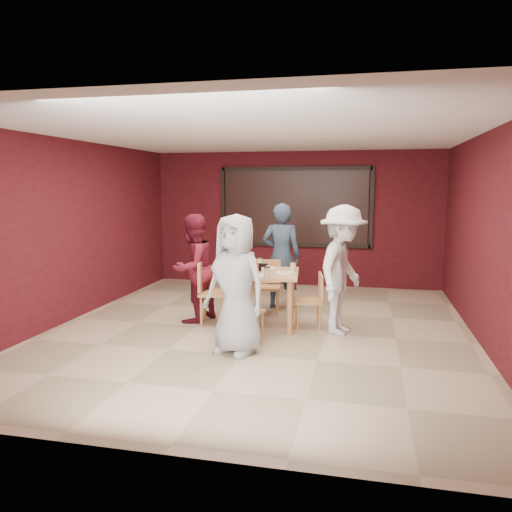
% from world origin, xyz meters
% --- Properties ---
extents(floor, '(7.00, 7.00, 0.00)m').
position_xyz_m(floor, '(0.00, 0.00, 0.00)').
color(floor, tan).
rests_on(floor, ground).
extents(window_blinds, '(3.00, 0.02, 1.50)m').
position_xyz_m(window_blinds, '(0.00, 3.45, 1.65)').
color(window_blinds, black).
extents(dining_table, '(1.15, 1.15, 0.97)m').
position_xyz_m(dining_table, '(0.00, 0.22, 0.72)').
color(dining_table, tan).
rests_on(dining_table, floor).
extents(chair_front, '(0.50, 0.50, 0.80)m').
position_xyz_m(chair_front, '(-0.10, -0.57, 0.45)').
color(chair_front, '#C1834B').
rests_on(chair_front, floor).
extents(chair_back, '(0.47, 0.47, 0.87)m').
position_xyz_m(chair_back, '(-0.09, 1.06, 0.49)').
color(chair_back, '#C1834B').
rests_on(chair_back, floor).
extents(chair_left, '(0.54, 0.54, 0.96)m').
position_xyz_m(chair_left, '(-0.82, 0.18, 0.54)').
color(chair_left, '#C1834B').
rests_on(chair_left, floor).
extents(chair_right, '(0.46, 0.46, 0.82)m').
position_xyz_m(chair_right, '(0.74, 0.29, 0.46)').
color(chair_right, '#C1834B').
rests_on(chair_right, floor).
extents(diner_front, '(1.00, 0.83, 1.75)m').
position_xyz_m(diner_front, '(-0.08, -1.03, 0.87)').
color(diner_front, '#A0A0A0').
rests_on(diner_front, floor).
extents(diner_back, '(0.68, 0.47, 1.80)m').
position_xyz_m(diner_back, '(0.07, 1.40, 0.90)').
color(diner_back, '#2B3B4D').
rests_on(diner_back, floor).
extents(diner_left, '(0.87, 0.98, 1.66)m').
position_xyz_m(diner_left, '(-1.11, 0.27, 0.83)').
color(diner_left, maroon).
rests_on(diner_left, floor).
extents(diner_right, '(0.97, 1.32, 1.83)m').
position_xyz_m(diner_right, '(1.17, 0.11, 0.91)').
color(diner_right, silver).
rests_on(diner_right, floor).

